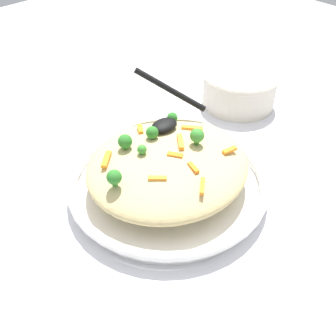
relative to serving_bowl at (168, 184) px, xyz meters
The scene contains 20 objects.
ground_plane 0.02m from the serving_bowl, ahead, with size 2.40×2.40×0.00m, color silver.
serving_bowl is the anchor object (origin of this frame).
pasta_mound 0.05m from the serving_bowl, ahead, with size 0.31×0.28×0.07m, color #D1BA7A.
carrot_piece_0 0.11m from the serving_bowl, 147.48° to the right, with size 0.03×0.01×0.01m, color orange.
carrot_piece_1 0.12m from the serving_bowl, 14.87° to the left, with size 0.04×0.01×0.01m, color orange.
carrot_piece_2 0.13m from the serving_bowl, 146.07° to the left, with size 0.04×0.01×0.01m, color orange.
carrot_piece_3 0.09m from the serving_bowl, ahead, with size 0.04×0.01×0.01m, color orange.
carrot_piece_4 0.12m from the serving_bowl, 82.61° to the left, with size 0.03×0.01×0.01m, color orange.
carrot_piece_5 0.13m from the serving_bowl, 101.07° to the right, with size 0.04×0.01×0.01m, color orange.
carrot_piece_6 0.08m from the serving_bowl, 84.86° to the right, with size 0.03×0.01×0.01m, color orange.
carrot_piece_7 0.13m from the serving_bowl, 39.19° to the right, with size 0.03×0.01×0.01m, color orange.
carrot_piece_8 0.10m from the serving_bowl, 91.80° to the right, with size 0.03×0.01×0.01m, color orange.
broccoli_floret_0 0.10m from the serving_bowl, 144.86° to the left, with size 0.02×0.02×0.02m.
broccoli_floret_1 0.13m from the serving_bowl, 41.47° to the left, with size 0.02×0.02×0.02m.
broccoli_floret_2 0.11m from the serving_bowl, 20.60° to the right, with size 0.03×0.03×0.03m.
broccoli_floret_3 0.10m from the serving_bowl, 81.32° to the left, with size 0.02×0.02×0.03m.
broccoli_floret_4 0.15m from the serving_bowl, behind, with size 0.03×0.03×0.03m.
broccoli_floret_5 0.12m from the serving_bowl, 126.13° to the left, with size 0.03×0.03×0.03m.
serving_spoon 0.14m from the serving_bowl, 48.14° to the left, with size 0.13×0.12×0.09m.
companion_bowl 0.37m from the serving_bowl, 17.97° to the left, with size 0.19×0.19×0.08m.
Camera 1 is at (-0.40, -0.42, 0.55)m, focal length 44.14 mm.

